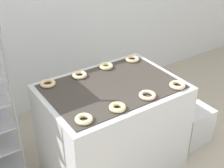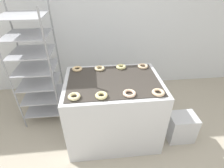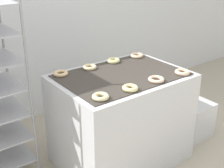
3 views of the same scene
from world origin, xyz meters
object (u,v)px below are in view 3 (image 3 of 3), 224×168
object	(u,v)px
fryer_machine	(121,119)
donut_near_right	(182,72)
donut_near_midright	(156,79)
donut_near_midleft	(130,88)
donut_far_midleft	(90,67)
donut_far_midright	(113,61)
donut_near_left	(100,97)
glaze_bin	(196,120)
donut_far_left	(61,73)
donut_far_right	(137,55)

from	to	relation	value
fryer_machine	donut_near_right	distance (m)	0.76
fryer_machine	donut_near_midright	size ratio (longest dim) A/B	8.48
donut_near_midleft	donut_far_midleft	bearing A→B (deg)	89.22
donut_near_midleft	donut_far_midright	size ratio (longest dim) A/B	0.98
donut_near_left	donut_near_midleft	size ratio (longest dim) A/B	1.01
glaze_bin	donut_near_right	size ratio (longest dim) A/B	2.96
donut_far_left	donut_far_midleft	world-z (taller)	donut_far_midleft
donut_near_left	donut_near_midleft	distance (m)	0.29
donut_near_midright	fryer_machine	bearing A→B (deg)	114.84
glaze_bin	donut_far_midleft	world-z (taller)	donut_far_midleft
donut_far_left	donut_near_left	bearing A→B (deg)	-89.36
donut_near_left	donut_far_midright	bearing A→B (deg)	46.23
donut_near_left	donut_near_midright	distance (m)	0.61
donut_near_midright	donut_far_midright	bearing A→B (deg)	89.90
donut_near_left	donut_near_midleft	world-z (taller)	same
donut_near_midright	donut_far_right	xyz separation A→B (m)	(0.31, 0.63, 0.00)
fryer_machine	donut_far_midleft	distance (m)	0.61
donut_near_midleft	donut_near_right	size ratio (longest dim) A/B	0.95
donut_near_left	donut_far_left	xyz separation A→B (m)	(-0.01, 0.64, -0.00)
glaze_bin	donut_far_midright	distance (m)	1.24
glaze_bin	donut_near_left	size ratio (longest dim) A/B	3.08
fryer_machine	donut_near_midleft	xyz separation A→B (m)	(-0.17, -0.32, 0.50)
glaze_bin	donut_near_right	xyz separation A→B (m)	(-0.50, -0.15, 0.76)
fryer_machine	donut_far_left	bearing A→B (deg)	144.67
donut_far_left	donut_far_midleft	xyz separation A→B (m)	(0.31, -0.02, 0.00)
donut_near_right	donut_far_right	xyz separation A→B (m)	(-0.01, 0.64, -0.00)
donut_far_midleft	donut_far_right	bearing A→B (deg)	0.14
donut_near_midright	donut_near_right	distance (m)	0.33
fryer_machine	glaze_bin	xyz separation A→B (m)	(0.97, -0.19, -0.27)
fryer_machine	donut_near_left	world-z (taller)	donut_near_left
glaze_bin	donut_near_midleft	world-z (taller)	donut_near_midleft
fryer_machine	donut_near_right	xyz separation A→B (m)	(0.47, -0.33, 0.50)
donut_near_midleft	donut_far_midright	world-z (taller)	same
fryer_machine	donut_near_left	distance (m)	0.75
donut_near_midright	donut_far_left	distance (m)	0.89
donut_near_midleft	donut_near_midright	xyz separation A→B (m)	(0.31, 0.01, -0.00)
fryer_machine	donut_near_left	bearing A→B (deg)	-145.99
donut_near_right	donut_far_left	size ratio (longest dim) A/B	1.03
donut_near_left	donut_near_right	bearing A→B (deg)	-1.35
donut_far_midleft	donut_near_midleft	bearing A→B (deg)	-90.78
fryer_machine	donut_near_midleft	size ratio (longest dim) A/B	9.11
donut_far_left	donut_far_midleft	size ratio (longest dim) A/B	0.99
fryer_machine	donut_far_midright	size ratio (longest dim) A/B	8.96
donut_near_left	donut_far_midright	xyz separation A→B (m)	(0.61, 0.63, 0.00)
donut_far_midright	donut_near_midleft	bearing A→B (deg)	-115.81
donut_near_left	donut_far_right	distance (m)	1.11
donut_far_midleft	donut_near_right	bearing A→B (deg)	-45.71
donut_near_left	donut_far_left	size ratio (longest dim) A/B	0.99
fryer_machine	donut_far_left	world-z (taller)	donut_far_left
glaze_bin	donut_far_right	bearing A→B (deg)	135.72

